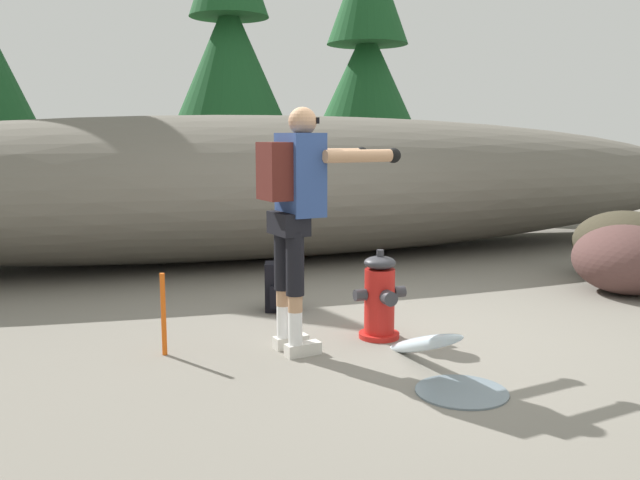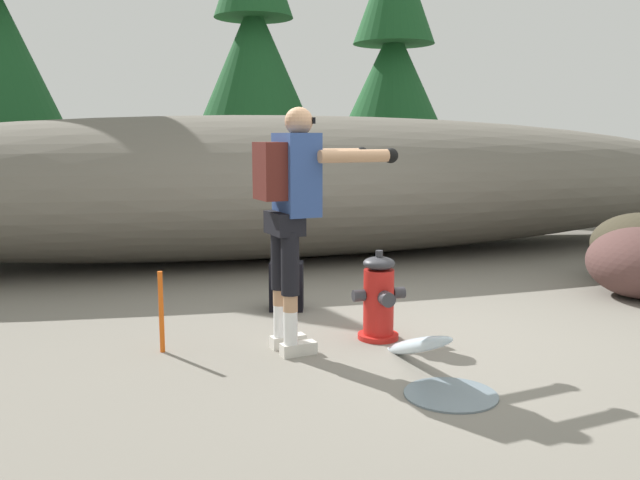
{
  "view_description": "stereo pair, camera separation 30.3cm",
  "coord_description": "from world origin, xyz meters",
  "px_view_note": "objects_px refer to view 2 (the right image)",
  "views": [
    {
      "loc": [
        -2.33,
        -4.67,
        1.57
      ],
      "look_at": [
        -0.55,
        0.3,
        0.75
      ],
      "focal_mm": 38.05,
      "sensor_mm": 36.0,
      "label": 1
    },
    {
      "loc": [
        -2.04,
        -4.76,
        1.57
      ],
      "look_at": [
        -0.55,
        0.3,
        0.75
      ],
      "focal_mm": 38.05,
      "sensor_mm": 36.0,
      "label": 2
    }
  ],
  "objects_px": {
    "fire_hydrant": "(379,299)",
    "survey_stake": "(161,312)",
    "spare_backpack": "(286,287)",
    "utility_worker": "(295,198)"
  },
  "relations": [
    {
      "from": "fire_hydrant",
      "to": "survey_stake",
      "type": "height_order",
      "value": "fire_hydrant"
    },
    {
      "from": "fire_hydrant",
      "to": "spare_backpack",
      "type": "bearing_deg",
      "value": 114.54
    },
    {
      "from": "survey_stake",
      "to": "fire_hydrant",
      "type": "bearing_deg",
      "value": -5.09
    },
    {
      "from": "fire_hydrant",
      "to": "survey_stake",
      "type": "relative_size",
      "value": 1.16
    },
    {
      "from": "survey_stake",
      "to": "spare_backpack",
      "type": "bearing_deg",
      "value": 38.25
    },
    {
      "from": "fire_hydrant",
      "to": "survey_stake",
      "type": "bearing_deg",
      "value": 174.91
    },
    {
      "from": "fire_hydrant",
      "to": "utility_worker",
      "type": "xyz_separation_m",
      "value": [
        -0.69,
        -0.1,
        0.81
      ]
    },
    {
      "from": "utility_worker",
      "to": "spare_backpack",
      "type": "bearing_deg",
      "value": 71.28
    },
    {
      "from": "utility_worker",
      "to": "spare_backpack",
      "type": "relative_size",
      "value": 3.75
    },
    {
      "from": "spare_backpack",
      "to": "utility_worker",
      "type": "bearing_deg",
      "value": 7.52
    }
  ]
}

